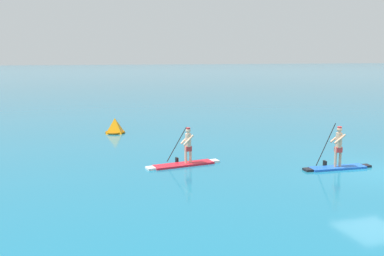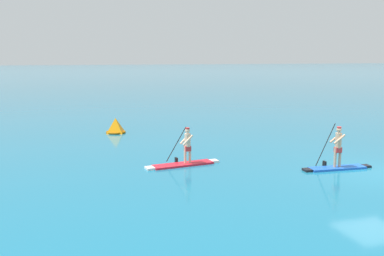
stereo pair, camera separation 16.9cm
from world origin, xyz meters
name	(u,v)px [view 2 (the right image)]	position (x,y,z in m)	size (l,w,h in m)	color
ground	(375,172)	(0.00, 0.00, 0.00)	(440.00, 440.00, 0.00)	#196B8C
paddleboarder_near_left	(184,157)	(-7.06, 3.42, 0.35)	(3.36, 1.01, 1.68)	red
paddleboarder_mid_center	(337,159)	(-1.17, 0.92, 0.44)	(3.05, 0.88, 1.92)	blue
race_marker_buoy	(116,127)	(-8.83, 12.26, 0.40)	(1.31, 1.31, 0.93)	orange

